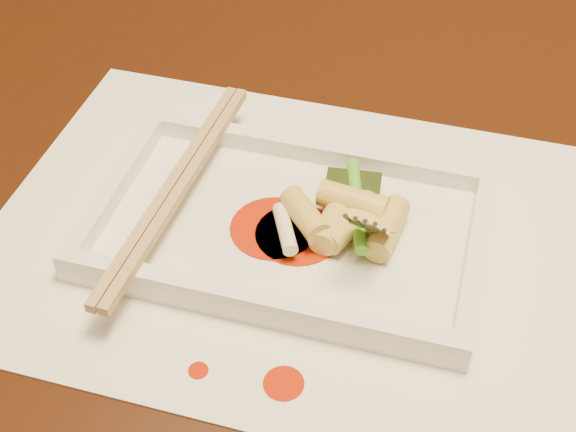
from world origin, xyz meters
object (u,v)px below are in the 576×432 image
(plate_base, at_px, (288,231))
(fork, at_px, (407,142))
(table, at_px, (428,255))
(chopstick_a, at_px, (171,185))
(placemat, at_px, (288,236))

(plate_base, distance_m, fork, 0.11)
(table, bearing_deg, chopstick_a, -148.63)
(plate_base, xyz_separation_m, fork, (0.07, 0.02, 0.08))
(table, height_order, placemat, placemat)
(placemat, height_order, plate_base, plate_base)
(plate_base, height_order, chopstick_a, chopstick_a)
(chopstick_a, relative_size, fork, 1.62)
(table, relative_size, placemat, 3.50)
(fork, bearing_deg, table, 76.20)
(fork, bearing_deg, plate_base, -165.58)
(table, distance_m, chopstick_a, 0.24)
(plate_base, bearing_deg, chopstick_a, 180.00)
(table, height_order, chopstick_a, chopstick_a)
(table, distance_m, fork, 0.21)
(plate_base, xyz_separation_m, chopstick_a, (-0.08, 0.00, 0.02))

